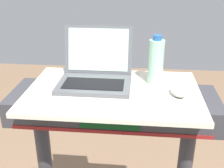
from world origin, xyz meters
The scene contains 4 objects.
desk_board centered at (0.00, 0.70, 1.13)m, with size 0.74×0.48×0.02m, color beige.
laptop centered at (-0.09, 0.77, 1.19)m, with size 0.32×0.28×0.23m.
computer_mouse centered at (0.27, 0.68, 1.15)m, with size 0.06×0.10×0.03m, color #B2B2B7.
water_bottle centered at (0.18, 0.80, 1.24)m, with size 0.07×0.07×0.22m.
Camera 1 is at (0.10, -0.39, 1.65)m, focal length 45.44 mm.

